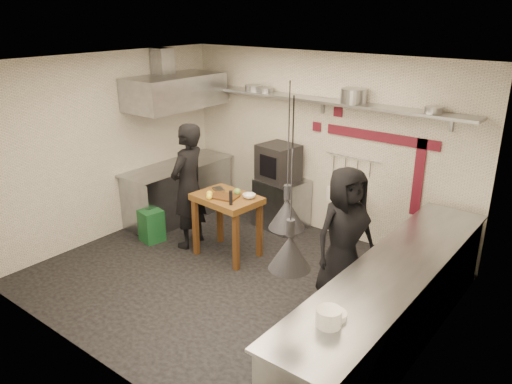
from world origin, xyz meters
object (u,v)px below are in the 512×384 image
Objects in this scene: green_bin at (152,226)px; chef_left at (188,186)px; prep_table at (227,226)px; oven_stand at (282,203)px; chef_right at (345,234)px; combi_oven at (278,163)px.

green_bin is 0.27× the size of chef_left.
prep_table is at bearing 86.96° from chef_left.
prep_table reaches higher than green_bin.
oven_stand reaches higher than green_bin.
combi_oven is at bearing 80.90° from chef_right.
prep_table is (1.24, 0.36, 0.21)m from green_bin.
oven_stand is 0.43× the size of chef_left.
oven_stand is at bearing 143.81° from chef_left.
green_bin is (-1.25, -1.68, -0.15)m from oven_stand.
chef_left is 1.11× the size of chef_right.
prep_table is 0.55× the size of chef_right.
oven_stand is 2.10m from green_bin.
chef_right is (1.83, 0.06, 0.38)m from prep_table.
combi_oven is at bearing 96.66° from prep_table.
chef_left is (-0.70, -1.40, 0.54)m from oven_stand.
green_bin is 0.30× the size of chef_right.
combi_oven is 1.16× the size of green_bin.
combi_oven reaches higher than oven_stand.
combi_oven is (-0.05, -0.04, 0.69)m from oven_stand.
chef_left is (0.56, 0.28, 0.69)m from green_bin.
chef_left reaches higher than oven_stand.
oven_stand is at bearing 53.33° from green_bin.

